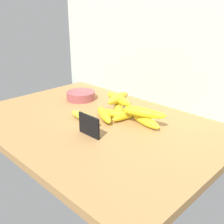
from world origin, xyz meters
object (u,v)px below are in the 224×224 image
chalkboard_sign (89,126)px  banana_4 (118,108)px  banana_9 (144,112)px  banana_6 (118,98)px  banana_5 (104,115)px  fruit_bowl (81,95)px  banana_7 (118,99)px  banana_0 (146,121)px  banana_8 (144,113)px  banana_2 (115,114)px  banana_3 (126,115)px  banana_1 (85,117)px

chalkboard_sign → banana_4: 27.42cm
banana_9 → banana_6: bearing=167.1°
banana_5 → banana_9: size_ratio=0.94×
fruit_bowl → banana_7: banana_7 is taller
banana_0 → banana_5: bearing=-156.4°
fruit_bowl → banana_8: banana_8 is taller
chalkboard_sign → banana_2: (-5.25, 19.35, -2.00)cm
banana_3 → banana_6: size_ratio=0.97×
banana_2 → banana_3: 5.20cm
banana_3 → banana_5: banana_5 is taller
banana_6 → banana_8: banana_6 is taller
banana_2 → banana_4: (-3.97, 6.42, 0.32)cm
banana_0 → banana_1: (-21.34, -15.19, -0.12)cm
banana_6 → banana_9: (18.77, -4.29, -0.63)cm
banana_0 → banana_4: 19.04cm
banana_1 → banana_3: 18.21cm
banana_0 → banana_7: size_ratio=0.87×
chalkboard_sign → banana_5: chalkboard_sign is taller
banana_1 → banana_9: (20.51, 14.92, 3.92)cm
chalkboard_sign → banana_7: bearing=109.7°
chalkboard_sign → banana_6: bearing=110.5°
fruit_bowl → banana_8: (45.04, -3.36, 3.65)cm
banana_0 → banana_2: size_ratio=1.01×
banana_7 → banana_6: bearing=140.3°
banana_0 → banana_2: banana_0 is taller
fruit_bowl → banana_5: (28.24, -9.94, -0.13)cm
banana_0 → banana_4: bearing=170.8°
banana_1 → banana_6: size_ratio=1.07×
banana_2 → banana_8: bearing=9.6°
banana_4 → banana_6: 4.44cm
chalkboard_sign → banana_2: 20.15cm
chalkboard_sign → banana_6: banana_6 is taller
banana_7 → banana_8: (18.60, -4.43, -0.50)cm
banana_3 → banana_8: 10.82cm
fruit_bowl → banana_4: size_ratio=0.99×
banana_2 → banana_1: bearing=-118.9°
banana_4 → banana_8: bearing=-12.1°
banana_2 → banana_7: 9.19cm
chalkboard_sign → banana_1: bearing=147.3°
banana_1 → banana_8: 25.66cm
banana_1 → banana_3: bearing=53.2°
banana_6 → banana_2: bearing=-57.1°
chalkboard_sign → banana_7: (-9.41, 26.24, 2.44)cm
banana_0 → banana_5: size_ratio=0.93×
banana_0 → fruit_bowl: bearing=176.9°
banana_3 → banana_9: (9.60, 0.34, 4.00)cm
banana_1 → banana_6: 19.82cm
fruit_bowl → banana_3: fruit_bowl is taller
banana_1 → banana_9: bearing=36.0°
banana_2 → banana_3: bearing=32.2°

